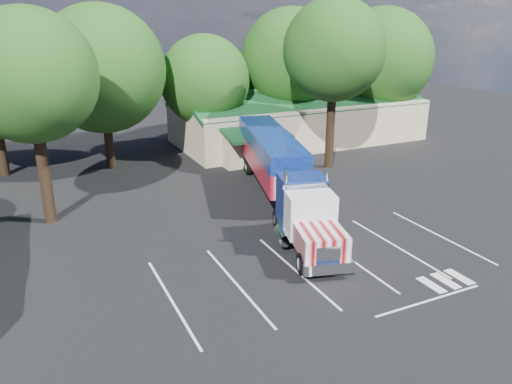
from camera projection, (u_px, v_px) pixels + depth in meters
name	position (u px, v px, depth m)	size (l,w,h in m)	color
ground	(246.00, 227.00, 30.02)	(120.00, 120.00, 0.00)	black
event_hall	(297.00, 119.00, 50.00)	(24.20, 14.12, 5.55)	beige
tree_row_c	(102.00, 69.00, 39.05)	(10.00, 10.00, 13.05)	black
tree_row_d	(205.00, 80.00, 44.31)	(8.00, 8.00, 10.60)	black
tree_row_e	(291.00, 59.00, 47.90)	(9.60, 9.60, 12.90)	black
tree_row_f	(381.00, 59.00, 51.05)	(10.40, 10.40, 13.00)	black
tree_near_left	(30.00, 76.00, 27.89)	(7.60, 7.60, 12.65)	black
tree_near_right	(334.00, 50.00, 38.75)	(8.00, 8.00, 13.50)	black
semi_truck	(278.00, 166.00, 33.59)	(7.98, 20.64, 4.34)	black
woman	(304.00, 211.00, 30.01)	(0.69, 0.45, 1.89)	black
bicycle	(288.00, 185.00, 36.11)	(0.54, 1.54, 0.81)	black
silver_sedan	(268.00, 147.00, 45.14)	(1.68, 4.82, 1.59)	#9C9FA3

